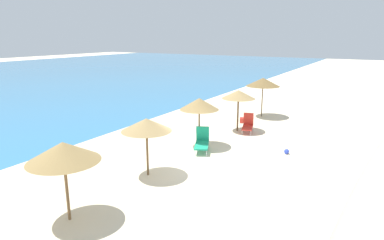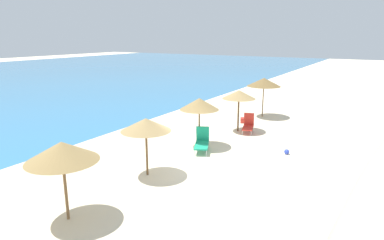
% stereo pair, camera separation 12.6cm
% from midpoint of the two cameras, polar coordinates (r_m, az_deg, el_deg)
% --- Properties ---
extents(ground_plane, '(160.00, 160.00, 0.00)m').
position_cam_midpoint_polar(ground_plane, '(15.07, 0.91, -8.11)').
color(ground_plane, beige).
extents(beach_umbrella_1, '(2.22, 2.22, 2.58)m').
position_cam_midpoint_polar(beach_umbrella_1, '(10.99, -21.22, -5.05)').
color(beach_umbrella_1, brown).
rests_on(beach_umbrella_1, ground_plane).
extents(beach_umbrella_2, '(2.06, 2.06, 2.45)m').
position_cam_midpoint_polar(beach_umbrella_2, '(13.79, -7.96, -0.83)').
color(beach_umbrella_2, brown).
rests_on(beach_umbrella_2, ground_plane).
extents(beach_umbrella_3, '(2.03, 2.03, 2.58)m').
position_cam_midpoint_polar(beach_umbrella_3, '(17.36, 1.03, 2.72)').
color(beach_umbrella_3, brown).
rests_on(beach_umbrella_3, ground_plane).
extents(beach_umbrella_4, '(2.01, 2.01, 2.52)m').
position_cam_midpoint_polar(beach_umbrella_4, '(20.47, 7.68, 4.28)').
color(beach_umbrella_4, brown).
rests_on(beach_umbrella_4, ground_plane).
extents(beach_umbrella_5, '(2.38, 2.38, 2.79)m').
position_cam_midpoint_polar(beach_umbrella_5, '(24.53, 11.75, 6.28)').
color(beach_umbrella_5, brown).
rests_on(beach_umbrella_5, ground_plane).
extents(lounge_chair_0, '(1.65, 1.23, 1.15)m').
position_cam_midpoint_polar(lounge_chair_0, '(17.14, 1.48, -3.64)').
color(lounge_chair_0, '#199972').
rests_on(lounge_chair_0, ground_plane).
extents(lounge_chair_2, '(1.41, 0.93, 1.13)m').
position_cam_midpoint_polar(lounge_chair_2, '(20.65, 9.22, -0.77)').
color(lounge_chair_2, red).
rests_on(lounge_chair_2, ground_plane).
extents(beach_ball, '(0.25, 0.25, 0.25)m').
position_cam_midpoint_polar(beach_ball, '(17.37, 15.48, -5.14)').
color(beach_ball, blue).
rests_on(beach_ball, ground_plane).
extents(cooler_box, '(0.57, 0.53, 0.34)m').
position_cam_midpoint_polar(cooler_box, '(22.92, 8.39, -0.02)').
color(cooler_box, red).
rests_on(cooler_box, ground_plane).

